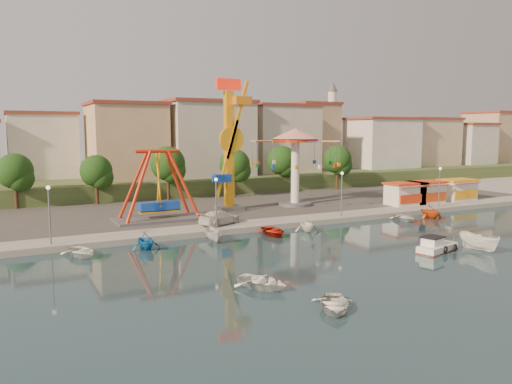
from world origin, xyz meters
TOP-DOWN VIEW (x-y plane):
  - ground at (0.00, 0.00)m, footprint 200.00×200.00m
  - quay_deck at (0.00, 62.00)m, footprint 200.00×100.00m
  - asphalt_pad at (0.00, 30.00)m, footprint 90.00×28.00m
  - hill_terrace at (0.00, 67.00)m, footprint 200.00×60.00m
  - pirate_ship_ride at (-11.88, 20.40)m, footprint 10.00×5.00m
  - kamikaze_tower at (-1.64, 23.29)m, footprint 4.13×3.10m
  - wave_swinger at (7.61, 22.80)m, footprint 11.60×11.60m
  - booth_left at (21.35, 16.49)m, footprint 5.40×3.78m
  - booth_mid at (25.15, 16.49)m, footprint 5.40×3.78m
  - booth_right at (31.53, 16.49)m, footprint 5.40×3.78m
  - lamp_post_0 at (-24.00, 13.00)m, footprint 0.14×0.14m
  - lamp_post_1 at (-8.00, 13.00)m, footprint 0.14×0.14m
  - lamp_post_2 at (8.00, 13.00)m, footprint 0.14×0.14m
  - lamp_post_3 at (24.00, 13.00)m, footprint 0.14×0.14m
  - tree_0 at (-26.00, 36.98)m, footprint 4.60×4.60m
  - tree_1 at (-16.00, 36.24)m, footprint 4.35×4.35m
  - tree_2 at (-6.00, 35.81)m, footprint 5.02×5.02m
  - tree_3 at (4.00, 34.36)m, footprint 4.68×4.68m
  - tree_4 at (14.00, 37.35)m, footprint 4.86×4.86m
  - tree_5 at (24.00, 35.54)m, footprint 4.83×4.83m
  - building_1 at (-21.33, 51.38)m, footprint 12.33×9.01m
  - building_2 at (-8.19, 51.96)m, footprint 11.95×9.28m
  - building_3 at (5.60, 48.80)m, footprint 12.59×10.50m
  - building_4 at (19.07, 52.20)m, footprint 10.75×9.23m
  - building_5 at (32.37, 50.33)m, footprint 12.77×10.96m
  - building_6 at (44.15, 48.77)m, footprint 8.23×8.98m
  - building_7 at (56.03, 53.70)m, footprint 11.59×10.93m
  - building_8 at (69.93, 47.19)m, footprint 12.84×9.28m
  - building_9 at (83.46, 49.95)m, footprint 12.95×9.17m
  - minaret at (36.00, 54.00)m, footprint 2.80×2.80m
  - cabin_motorboat at (6.34, -3.10)m, footprint 4.72×2.78m
  - rowboat_a at (-12.14, -4.96)m, footprint 4.28×4.84m
  - rowboat_b at (-10.33, -10.70)m, footprint 4.15×4.50m
  - skiff at (10.00, -4.60)m, footprint 1.78×4.30m
  - van at (-6.84, 14.86)m, footprint 5.64×4.12m
  - moored_boat_0 at (-21.89, 9.80)m, footprint 3.53×4.30m
  - moored_boat_1 at (-16.31, 9.80)m, footprint 3.01×3.37m
  - moored_boat_2 at (-9.65, 9.80)m, footprint 1.73×3.64m
  - moored_boat_3 at (-3.04, 9.80)m, footprint 3.28×4.32m
  - moored_boat_4 at (1.06, 9.80)m, footprint 3.33×3.63m
  - moored_boat_6 at (14.94, 9.80)m, footprint 3.22×4.06m
  - moored_boat_7 at (19.14, 9.80)m, footprint 2.95×3.38m

SIDE VIEW (x-z plane):
  - ground at x=0.00m, z-range 0.00..0.00m
  - quay_deck at x=0.00m, z-range 0.00..0.60m
  - moored_boat_6 at x=14.94m, z-range 0.00..0.76m
  - rowboat_b at x=-10.33m, z-range 0.00..0.76m
  - moored_boat_0 at x=-21.89m, z-range 0.00..0.78m
  - rowboat_a at x=-12.14m, z-range 0.00..0.83m
  - cabin_motorboat at x=6.34m, z-range -0.36..1.20m
  - moored_boat_3 at x=-3.04m, z-range 0.00..0.84m
  - asphalt_pad at x=0.00m, z-range 0.60..0.61m
  - moored_boat_2 at x=-9.65m, z-range 0.00..1.35m
  - moored_boat_1 at x=-16.31m, z-range 0.00..1.60m
  - moored_boat_4 at x=1.06m, z-range 0.00..1.61m
  - skiff at x=10.00m, z-range 0.00..1.64m
  - moored_boat_7 at x=19.14m, z-range 0.00..1.73m
  - van at x=-6.84m, z-range 0.60..2.12m
  - hill_terrace at x=0.00m, z-range 0.00..3.00m
  - booth_left at x=21.35m, z-range 0.62..3.70m
  - booth_mid at x=25.15m, z-range 0.62..3.70m
  - booth_right at x=31.53m, z-range 0.62..3.70m
  - lamp_post_0 at x=-24.00m, z-range 0.60..5.60m
  - lamp_post_1 at x=-8.00m, z-range 0.60..5.60m
  - lamp_post_2 at x=8.00m, z-range 0.60..5.60m
  - lamp_post_3 at x=24.00m, z-range 0.60..5.60m
  - pirate_ship_ride at x=-11.88m, z-range 0.39..8.39m
  - tree_1 at x=-16.00m, z-range 1.80..8.60m
  - tree_0 at x=-26.00m, z-range 1.87..9.07m
  - tree_3 at x=4.00m, z-range 1.90..9.21m
  - tree_5 at x=24.00m, z-range 1.94..9.48m
  - tree_4 at x=14.00m, z-range 1.95..9.55m
  - tree_2 at x=-6.00m, z-range 1.99..9.84m
  - building_1 at x=-21.33m, z-range 3.00..11.63m
  - building_7 at x=56.03m, z-range 3.00..11.76m
  - building_3 at x=5.60m, z-range 3.00..12.20m
  - building_9 at x=83.46m, z-range 3.00..12.21m
  - building_4 at x=19.07m, z-range 3.00..12.24m
  - wave_swinger at x=7.61m, z-range 3.00..13.40m
  - kamikaze_tower at x=-1.64m, z-range 0.34..16.84m
  - building_5 at x=32.37m, z-range 3.00..14.21m
  - building_2 at x=-8.19m, z-range 3.00..14.23m
  - building_6 at x=44.15m, z-range 3.00..15.36m
  - building_8 at x=69.93m, z-range 3.00..15.58m
  - minaret at x=36.00m, z-range 3.55..21.55m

